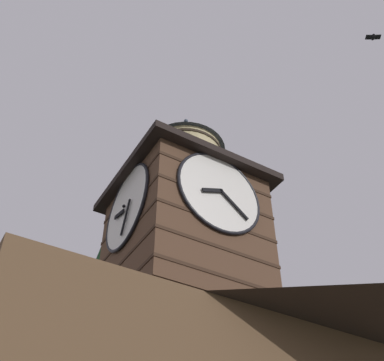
{
  "coord_description": "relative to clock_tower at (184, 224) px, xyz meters",
  "views": [
    {
      "loc": [
        8.13,
        7.85,
        1.4
      ],
      "look_at": [
        1.71,
        -2.94,
        12.31
      ],
      "focal_mm": 47.79,
      "sensor_mm": 36.0,
      "label": 1
    }
  ],
  "objects": [
    {
      "name": "flying_bird_high",
      "position": [
        -5.72,
        4.99,
        8.19
      ],
      "size": [
        0.62,
        0.49,
        0.16
      ],
      "color": "black"
    },
    {
      "name": "clock_tower",
      "position": [
        0.0,
        0.0,
        0.0
      ],
      "size": [
        4.6,
        4.6,
        8.24
      ],
      "color": "brown",
      "rests_on": "building_main"
    }
  ]
}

